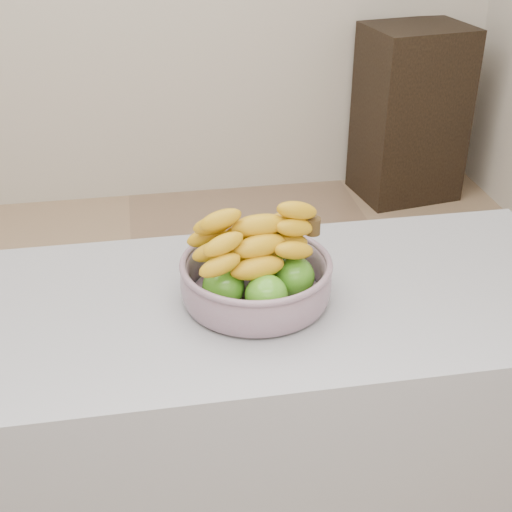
{
  "coord_description": "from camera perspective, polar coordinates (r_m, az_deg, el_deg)",
  "views": [
    {
      "loc": [
        0.08,
        -1.72,
        1.7
      ],
      "look_at": [
        0.29,
        -0.51,
        1.0
      ],
      "focal_mm": 50.0,
      "sensor_mm": 36.0,
      "label": 1
    }
  ],
  "objects": [
    {
      "name": "ground",
      "position": [
        2.42,
        -9.24,
        -15.32
      ],
      "size": [
        4.0,
        4.0,
        0.0
      ],
      "primitive_type": "plane",
      "color": "tan",
      "rests_on": "ground"
    },
    {
      "name": "cabinet",
      "position": [
        3.99,
        12.23,
        11.06
      ],
      "size": [
        0.57,
        0.48,
        0.92
      ],
      "primitive_type": "cube",
      "rotation": [
        0.0,
        0.0,
        0.15
      ],
      "color": "black",
      "rests_on": "ground"
    },
    {
      "name": "fruit_bowl",
      "position": [
        1.43,
        -0.01,
        -1.41
      ],
      "size": [
        0.31,
        0.31,
        0.19
      ],
      "rotation": [
        0.0,
        0.0,
        0.09
      ],
      "color": "#8D9BA9",
      "rests_on": "counter"
    },
    {
      "name": "counter",
      "position": [
        1.74,
        -9.9,
        -16.76
      ],
      "size": [
        2.0,
        0.6,
        0.9
      ],
      "primitive_type": "cube",
      "color": "#9899A0",
      "rests_on": "ground"
    }
  ]
}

